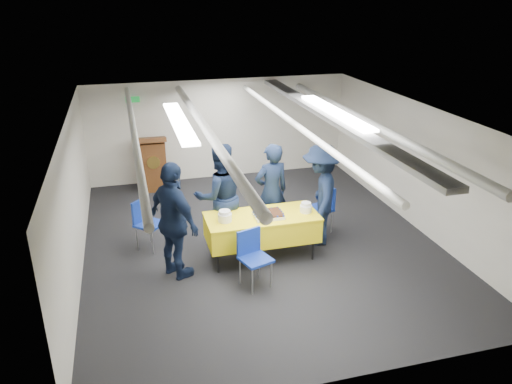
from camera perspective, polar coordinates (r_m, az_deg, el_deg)
The scene contains 14 objects.
ground at distance 8.92m, azimuth 0.44°, elevation -5.70°, with size 7.00×7.00×0.00m, color black.
room_shell at distance 8.62m, azimuth 0.35°, elevation 6.32°, with size 6.00×7.00×2.30m.
serving_table at distance 8.17m, azimuth 0.68°, elevation -4.05°, with size 1.83×0.81×0.77m.
sheet_cake at distance 8.02m, azimuth 1.42°, elevation -2.60°, with size 0.48×0.37×0.09m.
plate_stack_left at distance 7.87m, azimuth -3.58°, elevation -2.79°, with size 0.22×0.22×0.18m.
plate_stack_right at distance 8.22m, azimuth 5.73°, elevation -1.78°, with size 0.20×0.20×0.17m.
podium at distance 11.22m, azimuth -11.69°, elevation 3.26°, with size 0.62×0.53×1.25m.
chair_near at distance 7.49m, azimuth -0.40°, elevation -6.90°, with size 0.53×0.53×0.87m.
chair_right at distance 9.19m, azimuth 7.65°, elevation -1.34°, with size 0.52×0.52×0.87m.
chair_left at distance 8.73m, azimuth -12.47°, elevation -3.03°, with size 0.59×0.59×0.87m.
sailor_a at distance 8.73m, azimuth 1.77°, elevation 0.02°, with size 0.64×0.42×1.75m, color black.
sailor_b at distance 8.44m, azimuth -4.12°, elevation -0.48°, with size 0.90×0.70×1.85m, color black.
sailor_c at distance 7.61m, azimuth -9.34°, elevation -3.33°, with size 1.09×0.46×1.87m, color black.
sailor_d at distance 8.62m, azimuth 7.40°, elevation -0.31°, with size 1.16×0.67×1.80m, color black.
Camera 1 is at (-2.12, -7.58, 4.18)m, focal length 35.00 mm.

